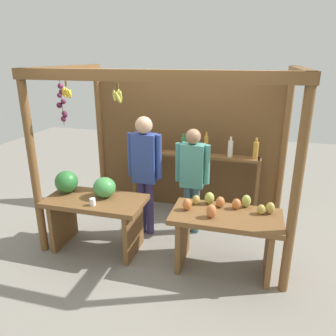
{
  "coord_description": "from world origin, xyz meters",
  "views": [
    {
      "loc": [
        1.05,
        -4.07,
        2.43
      ],
      "look_at": [
        0.0,
        -0.18,
        1.04
      ],
      "focal_mm": 34.69,
      "sensor_mm": 36.0,
      "label": 1
    }
  ],
  "objects": [
    {
      "name": "vendor_man",
      "position": [
        -0.34,
        -0.13,
        1.02
      ],
      "size": [
        0.48,
        0.23,
        1.69
      ],
      "rotation": [
        0.0,
        0.0,
        0.08
      ],
      "color": "#3A2F63",
      "rests_on": "ground"
    },
    {
      "name": "vendor_woman",
      "position": [
        0.28,
        0.07,
        0.91
      ],
      "size": [
        0.48,
        0.21,
        1.53
      ],
      "rotation": [
        0.0,
        0.0,
        0.1
      ],
      "color": "#3C5B63",
      "rests_on": "ground"
    },
    {
      "name": "fruit_counter_left",
      "position": [
        -0.9,
        -0.64,
        0.63
      ],
      "size": [
        1.29,
        0.64,
        1.01
      ],
      "color": "brown",
      "rests_on": "ground"
    },
    {
      "name": "bottle_shelf_unit",
      "position": [
        0.2,
        0.67,
        0.8
      ],
      "size": [
        2.0,
        0.22,
        1.35
      ],
      "color": "brown",
      "rests_on": "ground"
    },
    {
      "name": "market_stall",
      "position": [
        -0.01,
        0.42,
        1.34
      ],
      "size": [
        3.12,
        1.91,
        2.31
      ],
      "color": "brown",
      "rests_on": "ground"
    },
    {
      "name": "ground_plane",
      "position": [
        0.0,
        0.0,
        0.0
      ],
      "size": [
        12.0,
        12.0,
        0.0
      ],
      "primitive_type": "plane",
      "color": "gray",
      "rests_on": "ground"
    },
    {
      "name": "fruit_counter_right",
      "position": [
        0.82,
        -0.66,
        0.55
      ],
      "size": [
        1.26,
        0.66,
        0.87
      ],
      "color": "brown",
      "rests_on": "ground"
    }
  ]
}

